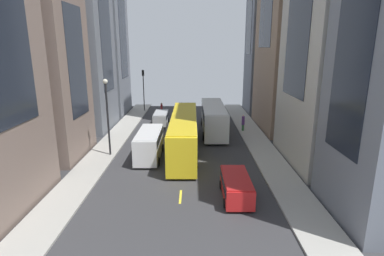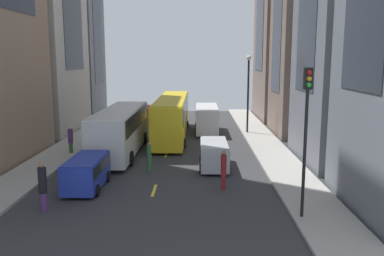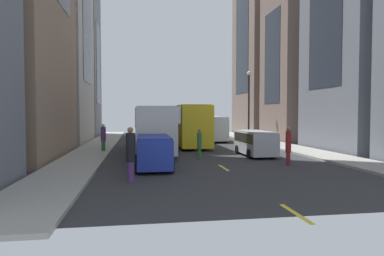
% 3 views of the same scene
% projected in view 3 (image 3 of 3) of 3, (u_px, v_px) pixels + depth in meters
% --- Properties ---
extents(ground_plane, '(42.54, 42.54, 0.00)m').
position_uv_depth(ground_plane, '(189.00, 146.00, 30.52)').
color(ground_plane, '#333335').
extents(sidewalk_west, '(2.77, 44.00, 0.15)m').
position_uv_depth(sidewalk_west, '(98.00, 146.00, 29.29)').
color(sidewalk_west, '#9E9B93').
rests_on(sidewalk_west, ground).
extents(sidewalk_east, '(2.77, 44.00, 0.15)m').
position_uv_depth(sidewalk_east, '(273.00, 144.00, 31.74)').
color(sidewalk_east, '#9E9B93').
rests_on(sidewalk_east, ground).
extents(lane_stripe_0, '(0.16, 2.00, 0.01)m').
position_uv_depth(lane_stripe_0, '(296.00, 213.00, 9.79)').
color(lane_stripe_0, yellow).
rests_on(lane_stripe_0, ground).
extents(lane_stripe_1, '(0.16, 2.00, 0.01)m').
position_uv_depth(lane_stripe_1, '(224.00, 168.00, 18.08)').
color(lane_stripe_1, yellow).
rests_on(lane_stripe_1, ground).
extents(lane_stripe_2, '(0.16, 2.00, 0.01)m').
position_uv_depth(lane_stripe_2, '(197.00, 151.00, 26.37)').
color(lane_stripe_2, yellow).
rests_on(lane_stripe_2, ground).
extents(lane_stripe_3, '(0.16, 2.00, 0.01)m').
position_uv_depth(lane_stripe_3, '(183.00, 142.00, 34.67)').
color(lane_stripe_3, yellow).
rests_on(lane_stripe_3, ground).
extents(lane_stripe_4, '(0.16, 2.00, 0.01)m').
position_uv_depth(lane_stripe_4, '(174.00, 136.00, 42.96)').
color(lane_stripe_4, yellow).
rests_on(lane_stripe_4, ground).
extents(lane_stripe_5, '(0.16, 2.00, 0.01)m').
position_uv_depth(lane_stripe_5, '(168.00, 133.00, 51.25)').
color(lane_stripe_5, yellow).
rests_on(lane_stripe_5, ground).
extents(building_west_2, '(9.77, 10.19, 26.56)m').
position_uv_depth(building_west_2, '(36.00, 7.00, 33.29)').
color(building_west_2, '#B7B2A8').
rests_on(building_west_2, ground).
extents(building_west_3, '(8.64, 7.21, 18.38)m').
position_uv_depth(building_west_3, '(63.00, 63.00, 42.79)').
color(building_west_3, slate).
rests_on(building_west_3, ground).
extents(building_east_1, '(6.99, 8.27, 21.47)m').
position_uv_depth(building_east_1, '(367.00, 11.00, 26.14)').
color(building_east_1, slate).
rests_on(building_east_1, ground).
extents(building_east_2, '(7.70, 7.42, 17.55)m').
position_uv_depth(building_east_2, '(306.00, 58.00, 36.35)').
color(building_east_2, '#7A665B').
rests_on(building_east_2, ground).
extents(building_east_3, '(9.72, 9.91, 25.11)m').
position_uv_depth(building_east_3, '(276.00, 43.00, 46.78)').
color(building_east_3, '#7A665B').
rests_on(building_east_3, ground).
extents(city_bus_white, '(2.80, 11.17, 3.35)m').
position_uv_depth(city_bus_white, '(153.00, 125.00, 25.88)').
color(city_bus_white, silver).
rests_on(city_bus_white, ground).
extents(streetcar_yellow, '(2.70, 14.93, 3.59)m').
position_uv_depth(streetcar_yellow, '(185.00, 121.00, 33.05)').
color(streetcar_yellow, yellow).
rests_on(streetcar_yellow, ground).
extents(delivery_van_white, '(2.25, 6.08, 2.58)m').
position_uv_depth(delivery_van_white, '(212.00, 127.00, 35.71)').
color(delivery_van_white, white).
rests_on(delivery_van_white, ground).
extents(car_red_0, '(1.99, 4.46, 1.57)m').
position_uv_depth(car_red_0, '(143.00, 129.00, 42.42)').
color(car_red_0, red).
rests_on(car_red_0, ground).
extents(car_silver_1, '(1.90, 4.30, 1.69)m').
position_uv_depth(car_silver_1, '(255.00, 141.00, 23.17)').
color(car_silver_1, '#B7BABF').
rests_on(car_silver_1, ground).
extents(car_blue_2, '(1.88, 4.03, 1.72)m').
position_uv_depth(car_blue_2, '(154.00, 150.00, 17.73)').
color(car_blue_2, '#2338AD').
rests_on(car_blue_2, ground).
extents(pedestrian_waiting_curb, '(0.38, 0.38, 2.31)m').
position_uv_depth(pedestrian_waiting_curb, '(130.00, 153.00, 14.31)').
color(pedestrian_waiting_curb, '#593372').
rests_on(pedestrian_waiting_curb, ground).
extents(pedestrian_crossing_near, '(0.31, 0.31, 2.17)m').
position_uv_depth(pedestrian_crossing_near, '(288.00, 145.00, 18.80)').
color(pedestrian_crossing_near, maroon).
rests_on(pedestrian_crossing_near, ground).
extents(pedestrian_walking_far, '(0.30, 0.30, 1.90)m').
position_uv_depth(pedestrian_walking_far, '(199.00, 143.00, 21.39)').
color(pedestrian_walking_far, '#336B38').
rests_on(pedestrian_walking_far, ground).
extents(pedestrian_crossing_mid, '(0.37, 0.37, 1.98)m').
position_uv_depth(pedestrian_crossing_mid, '(103.00, 137.00, 24.97)').
color(pedestrian_crossing_mid, '#336B38').
rests_on(pedestrian_crossing_mid, ground).
extents(streetlamp_near, '(0.44, 0.44, 7.16)m').
position_uv_depth(streetlamp_near, '(249.00, 98.00, 35.68)').
color(streetlamp_near, black).
rests_on(streetlamp_near, ground).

